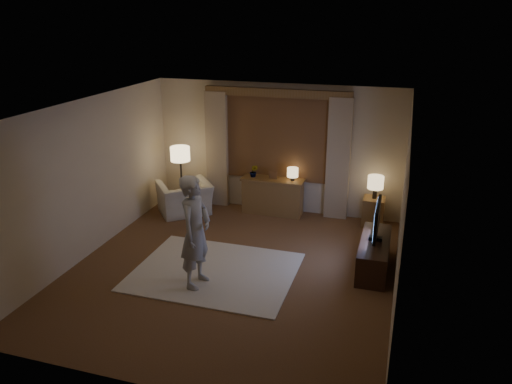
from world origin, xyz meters
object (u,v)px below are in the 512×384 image
at_px(person, 195,232).
at_px(side_table, 373,212).
at_px(armchair, 185,198).
at_px(tv_stand, 374,254).
at_px(sideboard, 273,197).

bearing_deg(person, side_table, -32.91).
xyz_separation_m(armchair, side_table, (3.71, 0.48, -0.05)).
bearing_deg(person, armchair, 33.02).
distance_m(side_table, tv_stand, 1.74).
height_order(sideboard, armchair, sideboard).
bearing_deg(tv_stand, person, -152.61).
bearing_deg(sideboard, person, -96.22).
bearing_deg(tv_stand, armchair, 162.02).
bearing_deg(armchair, sideboard, 157.48).
relative_size(armchair, tv_stand, 0.72).
bearing_deg(tv_stand, side_table, 95.07).
relative_size(side_table, person, 0.33).
xyz_separation_m(sideboard, side_table, (2.00, -0.05, -0.07)).
relative_size(sideboard, side_table, 2.14).
bearing_deg(side_table, tv_stand, -84.93).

